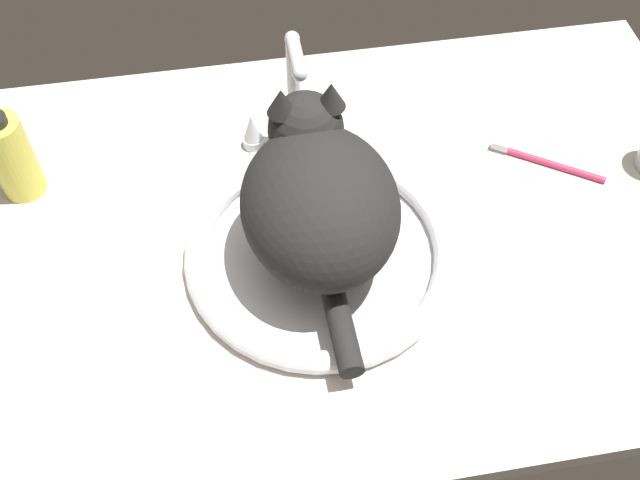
% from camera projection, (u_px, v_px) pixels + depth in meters
% --- Properties ---
extents(countertop, '(1.21, 0.76, 0.03)m').
position_uv_depth(countertop, '(336.00, 235.00, 1.10)').
color(countertop, silver).
rests_on(countertop, ground).
extents(sink_basin, '(0.38, 0.38, 0.03)m').
position_uv_depth(sink_basin, '(320.00, 251.00, 1.04)').
color(sink_basin, white).
rests_on(sink_basin, countertop).
extents(faucet, '(0.17, 0.10, 0.21)m').
position_uv_depth(faucet, '(295.00, 106.00, 1.12)').
color(faucet, silver).
rests_on(faucet, countertop).
extents(cat, '(0.21, 0.36, 0.20)m').
position_uv_depth(cat, '(318.00, 195.00, 0.97)').
color(cat, black).
rests_on(cat, sink_basin).
extents(soap_pump_bottle, '(0.06, 0.06, 0.18)m').
position_uv_depth(soap_pump_bottle, '(11.00, 155.00, 1.07)').
color(soap_pump_bottle, '#E5DB4C').
rests_on(soap_pump_bottle, countertop).
extents(toothbrush, '(0.15, 0.11, 0.02)m').
position_uv_depth(toothbrush, '(545.00, 161.00, 1.15)').
color(toothbrush, '#D83359').
rests_on(toothbrush, countertop).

